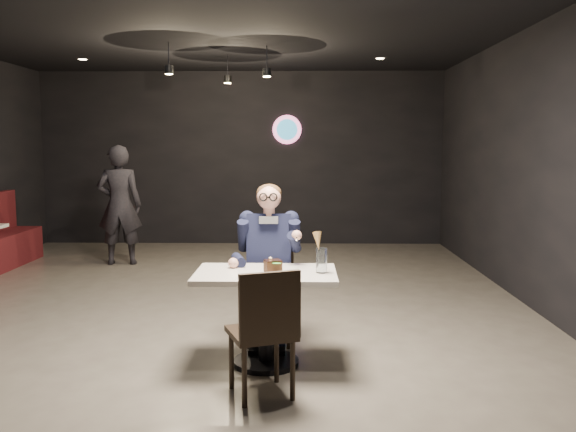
{
  "coord_description": "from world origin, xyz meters",
  "views": [
    {
      "loc": [
        1.03,
        -6.17,
        1.73
      ],
      "look_at": [
        0.93,
        -0.9,
        1.12
      ],
      "focal_mm": 38.0,
      "sensor_mm": 36.0,
      "label": 1
    }
  ],
  "objects_px": {
    "chair_far": "(269,291)",
    "sundae_glass": "(322,260)",
    "chair_near": "(261,330)",
    "seated_man": "(269,262)",
    "main_table": "(266,318)",
    "passerby": "(120,205)"
  },
  "relations": [
    {
      "from": "chair_far",
      "to": "sundae_glass",
      "type": "height_order",
      "value": "sundae_glass"
    },
    {
      "from": "chair_far",
      "to": "chair_near",
      "type": "distance_m",
      "value": 1.13
    },
    {
      "from": "chair_near",
      "to": "sundae_glass",
      "type": "height_order",
      "value": "sundae_glass"
    },
    {
      "from": "seated_man",
      "to": "chair_near",
      "type": "bearing_deg",
      "value": -90.0
    },
    {
      "from": "main_table",
      "to": "chair_far",
      "type": "xyz_separation_m",
      "value": [
        0.0,
        0.55,
        0.09
      ]
    },
    {
      "from": "chair_far",
      "to": "chair_near",
      "type": "xyz_separation_m",
      "value": [
        0.0,
        -1.13,
        0.0
      ]
    },
    {
      "from": "main_table",
      "to": "sundae_glass",
      "type": "height_order",
      "value": "sundae_glass"
    },
    {
      "from": "chair_far",
      "to": "seated_man",
      "type": "bearing_deg",
      "value": 0.0
    },
    {
      "from": "seated_man",
      "to": "chair_far",
      "type": "bearing_deg",
      "value": 0.0
    },
    {
      "from": "chair_far",
      "to": "passerby",
      "type": "bearing_deg",
      "value": 123.82
    },
    {
      "from": "main_table",
      "to": "sundae_glass",
      "type": "xyz_separation_m",
      "value": [
        0.43,
        -0.03,
        0.47
      ]
    },
    {
      "from": "chair_near",
      "to": "passerby",
      "type": "xyz_separation_m",
      "value": [
        -2.35,
        4.65,
        0.41
      ]
    },
    {
      "from": "main_table",
      "to": "passerby",
      "type": "height_order",
      "value": "passerby"
    },
    {
      "from": "chair_far",
      "to": "seated_man",
      "type": "relative_size",
      "value": 0.64
    },
    {
      "from": "main_table",
      "to": "chair_near",
      "type": "xyz_separation_m",
      "value": [
        0.0,
        -0.58,
        0.09
      ]
    },
    {
      "from": "seated_man",
      "to": "main_table",
      "type": "bearing_deg",
      "value": -90.0
    },
    {
      "from": "chair_far",
      "to": "chair_near",
      "type": "height_order",
      "value": "same"
    },
    {
      "from": "chair_near",
      "to": "sundae_glass",
      "type": "relative_size",
      "value": 4.78
    },
    {
      "from": "passerby",
      "to": "chair_near",
      "type": "bearing_deg",
      "value": 109.43
    },
    {
      "from": "seated_man",
      "to": "sundae_glass",
      "type": "bearing_deg",
      "value": -53.02
    },
    {
      "from": "main_table",
      "to": "seated_man",
      "type": "distance_m",
      "value": 0.65
    },
    {
      "from": "chair_near",
      "to": "passerby",
      "type": "bearing_deg",
      "value": 95.82
    }
  ]
}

